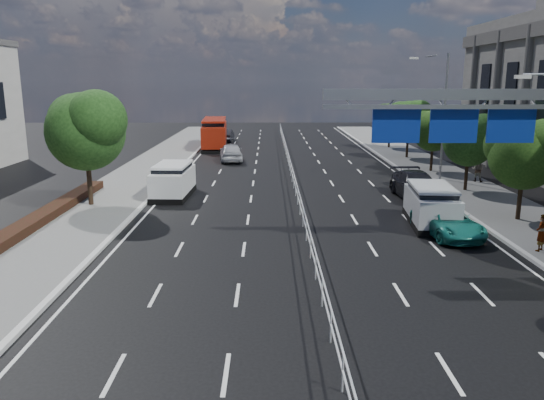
{
  "coord_description": "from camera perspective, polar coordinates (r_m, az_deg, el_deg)",
  "views": [
    {
      "loc": [
        -1.74,
        -11.95,
        7.18
      ],
      "look_at": [
        -1.58,
        9.09,
        2.4
      ],
      "focal_mm": 35.0,
      "sensor_mm": 36.0,
      "label": 1
    }
  ],
  "objects": [
    {
      "name": "parked_car_dark",
      "position": [
        33.83,
        15.26,
        1.5
      ],
      "size": [
        2.47,
        5.71,
        1.64
      ],
      "primitive_type": "imported",
      "rotation": [
        0.0,
        0.0,
        0.03
      ],
      "color": "black",
      "rests_on": "ground"
    },
    {
      "name": "pedestrian_a",
      "position": [
        24.91,
        26.96,
        -3.15
      ],
      "size": [
        0.68,
        0.68,
        1.59
      ],
      "primitive_type": "imported",
      "rotation": [
        0.0,
        0.0,
        3.92
      ],
      "color": "gray",
      "rests_on": "sidewalk_far"
    },
    {
      "name": "near_car_silver",
      "position": [
        48.02,
        -4.43,
        5.15
      ],
      "size": [
        2.47,
        5.0,
        1.64
      ],
      "primitive_type": "imported",
      "rotation": [
        0.0,
        0.0,
        3.26
      ],
      "color": "#AFB0B6",
      "rests_on": "ground"
    },
    {
      "name": "median_fence",
      "position": [
        35.13,
        2.41,
        1.87
      ],
      "size": [
        0.05,
        85.0,
        1.02
      ],
      "color": "silver",
      "rests_on": "ground"
    },
    {
      "name": "ground",
      "position": [
        14.05,
        7.08,
        -18.04
      ],
      "size": [
        160.0,
        160.0,
        0.0
      ],
      "primitive_type": "plane",
      "color": "black",
      "rests_on": "ground"
    },
    {
      "name": "far_tree_e",
      "position": [
        36.51,
        20.53,
        6.3
      ],
      "size": [
        3.63,
        3.38,
        5.13
      ],
      "color": "black",
      "rests_on": "ground"
    },
    {
      "name": "far_tree_d",
      "position": [
        29.65,
        25.64,
        4.78
      ],
      "size": [
        3.85,
        3.59,
        5.34
      ],
      "color": "black",
      "rests_on": "ground"
    },
    {
      "name": "red_bus",
      "position": [
        57.91,
        -6.19,
        7.22
      ],
      "size": [
        3.15,
        10.55,
        3.11
      ],
      "rotation": [
        0.0,
        0.0,
        0.06
      ],
      "color": "black",
      "rests_on": "ground"
    },
    {
      "name": "white_minivan",
      "position": [
        33.78,
        -10.6,
        2.08
      ],
      "size": [
        2.26,
        4.89,
        2.09
      ],
      "rotation": [
        0.0,
        0.0,
        -0.04
      ],
      "color": "black",
      "rests_on": "ground"
    },
    {
      "name": "near_car_dark",
      "position": [
        64.06,
        -4.95,
        6.95
      ],
      "size": [
        1.67,
        4.33,
        1.41
      ],
      "primitive_type": "imported",
      "rotation": [
        0.0,
        0.0,
        3.1
      ],
      "color": "black",
      "rests_on": "ground"
    },
    {
      "name": "near_tree_back",
      "position": [
        31.72,
        -19.36,
        7.44
      ],
      "size": [
        4.84,
        4.51,
        6.69
      ],
      "color": "black",
      "rests_on": "ground"
    },
    {
      "name": "pedestrian_b",
      "position": [
        40.2,
        21.25,
        3.07
      ],
      "size": [
        1.04,
        0.99,
        1.7
      ],
      "primitive_type": "imported",
      "rotation": [
        0.0,
        0.0,
        2.57
      ],
      "color": "gray",
      "rests_on": "sidewalk_far"
    },
    {
      "name": "far_tree_f",
      "position": [
        43.57,
        17.05,
        7.39
      ],
      "size": [
        3.52,
        3.28,
        5.02
      ],
      "color": "black",
      "rests_on": "ground"
    },
    {
      "name": "silver_minivan",
      "position": [
        27.92,
        16.74,
        -0.56
      ],
      "size": [
        2.51,
        5.01,
        2.01
      ],
      "rotation": [
        0.0,
        0.0,
        -0.1
      ],
      "color": "black",
      "rests_on": "ground"
    },
    {
      "name": "overhead_gantry",
      "position": [
        23.63,
        20.81,
        8.16
      ],
      "size": [
        10.24,
        0.38,
        7.45
      ],
      "color": "gray",
      "rests_on": "ground"
    },
    {
      "name": "far_tree_h",
      "position": [
        58.03,
        12.65,
        8.78
      ],
      "size": [
        3.41,
        3.18,
        4.91
      ],
      "color": "black",
      "rests_on": "ground"
    },
    {
      "name": "far_tree_g",
      "position": [
        50.74,
        14.57,
        8.52
      ],
      "size": [
        3.96,
        3.69,
        5.45
      ],
      "color": "black",
      "rests_on": "ground"
    },
    {
      "name": "parked_car_teal",
      "position": [
        26.23,
        18.4,
        -2.31
      ],
      "size": [
        2.7,
        4.84,
        1.28
      ],
      "primitive_type": "imported",
      "rotation": [
        0.0,
        0.0,
        0.13
      ],
      "color": "#187066",
      "rests_on": "ground"
    },
    {
      "name": "streetlight_far",
      "position": [
        39.93,
        17.67,
        9.38
      ],
      "size": [
        2.78,
        2.4,
        9.0
      ],
      "color": "gray",
      "rests_on": "ground"
    }
  ]
}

